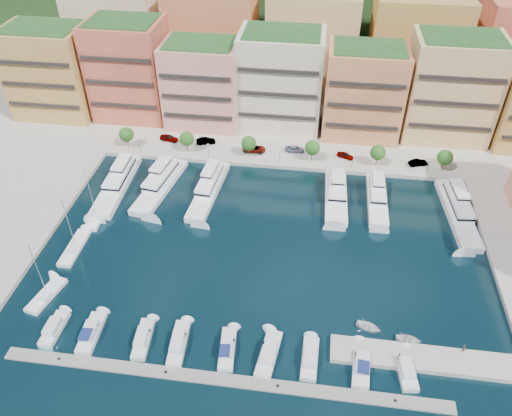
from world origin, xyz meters
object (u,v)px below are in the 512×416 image
object	(u,v)px
sailboat_0	(46,296)
car_2	(254,149)
person_0	(399,357)
person_1	(463,348)
sailboat_1	(75,248)
sailboat_2	(96,218)
lamppost_1	(208,148)
tender_2	(408,340)
tree_5	(445,157)
cruiser_2	(143,339)
yacht_5	(377,196)
yacht_6	(457,209)
cruiser_5	(269,354)
cruiser_4	(227,349)
yacht_0	(118,181)
yacht_4	(336,194)
lamppost_2	(279,154)
yacht_1	(161,183)
tree_4	(378,153)
car_4	(345,155)
car_1	(206,141)
tree_0	(126,134)
cruiser_8	(406,370)
tender_0	(368,327)
tree_1	(187,139)
car_5	(418,163)
cruiser_6	(310,359)
yacht_2	(209,187)
car_0	(169,138)
car_3	(295,149)
cruiser_7	(361,365)
lamppost_4	(428,165)
tree_2	(249,143)
tree_3	(312,148)
cruiser_3	(179,344)
lamppost_0	(139,143)
cruiser_1	(91,333)

from	to	relation	value
sailboat_0	car_2	world-z (taller)	sailboat_0
person_0	person_1	xyz separation A→B (m)	(10.54, 3.08, -0.01)
sailboat_1	sailboat_2	bearing A→B (deg)	86.32
lamppost_1	tender_2	size ratio (longest dim) A/B	0.98
tree_5	cruiser_2	xyz separation A→B (m)	(-57.47, -58.09, -4.20)
yacht_5	yacht_6	world-z (taller)	same
cruiser_5	cruiser_4	bearing A→B (deg)	-179.92
yacht_0	yacht_4	size ratio (longest dim) A/B	1.23
lamppost_2	yacht_1	xyz separation A→B (m)	(-26.93, -12.52, -2.73)
tree_4	car_4	size ratio (longest dim) A/B	1.31
yacht_1	car_1	bearing A→B (deg)	70.57
person_0	tree_0	bearing A→B (deg)	16.70
yacht_5	cruiser_8	distance (m)	44.99
tree_0	yacht_1	xyz separation A→B (m)	(13.07, -14.82, -3.65)
sailboat_0	tender_0	distance (m)	58.75
tree_0	yacht_6	bearing A→B (deg)	-10.82
tree_1	car_5	distance (m)	58.49
cruiser_2	person_0	world-z (taller)	person_0
cruiser_6	person_0	distance (m)	14.31
yacht_2	yacht_5	distance (m)	38.91
tree_0	car_0	xyz separation A→B (m)	(9.77, 4.49, -2.89)
sailboat_1	car_3	size ratio (longest dim) A/B	2.61
cruiser_7	car_1	distance (m)	73.73
lamppost_2	cruiser_4	size ratio (longest dim) A/B	0.50
yacht_0	cruiser_5	world-z (taller)	yacht_0
yacht_0	sailboat_0	size ratio (longest dim) A/B	1.83
lamppost_4	cruiser_4	distance (m)	68.14
tree_5	yacht_2	xyz separation A→B (m)	(-55.18, -14.89, -3.53)
lamppost_2	tree_2	bearing A→B (deg)	163.96
tree_3	cruiser_5	xyz separation A→B (m)	(-4.03, -58.10, -4.20)
cruiser_3	car_2	world-z (taller)	car_2
tender_0	tree_5	bearing A→B (deg)	-2.98
tree_3	lamppost_1	distance (m)	26.12
tree_1	cruiser_6	bearing A→B (deg)	-59.14
tree_5	cruiser_3	size ratio (longest dim) A/B	0.62
yacht_1	sailboat_2	world-z (taller)	sailboat_2
cruiser_6	car_3	bearing A→B (deg)	96.64
lamppost_4	tree_2	bearing A→B (deg)	177.01
car_0	person_0	size ratio (longest dim) A/B	3.07
cruiser_6	person_0	world-z (taller)	person_0
car_1	car_5	size ratio (longest dim) A/B	1.07
yacht_5	yacht_6	bearing A→B (deg)	-7.62
cruiser_7	cruiser_8	world-z (taller)	cruiser_7
yacht_4	cruiser_5	world-z (taller)	yacht_4
car_2	tender_2	bearing A→B (deg)	-149.90
tree_4	sailboat_1	size ratio (longest dim) A/B	0.43
tree_2	lamppost_0	xyz separation A→B (m)	(-28.00, -2.30, -0.92)
yacht_1	car_4	xyz separation A→B (m)	(43.38, 17.26, 0.64)
lamppost_1	cruiser_1	distance (m)	56.58
yacht_6	cruiser_1	distance (m)	80.05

